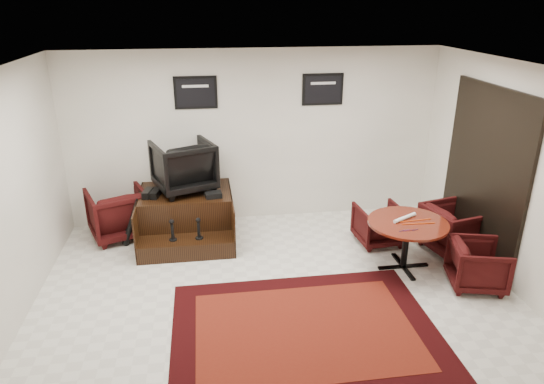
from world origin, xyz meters
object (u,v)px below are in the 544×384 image
Objects in this scene: table_chair_back at (379,223)px; table_chair_corner at (478,263)px; shine_chair at (183,164)px; armchair_side at (118,211)px; meeting_table at (407,228)px; shine_podium at (187,217)px; table_chair_window at (454,226)px.

table_chair_corner reaches higher than table_chair_back.
shine_chair is at bearing 74.44° from table_chair_corner.
shine_chair is 1.01× the size of armchair_side.
table_chair_back is (3.94, -0.80, -0.09)m from armchair_side.
meeting_table is (2.99, -1.56, -0.54)m from shine_chair.
armchair_side reaches higher than table_chair_corner.
shine_podium is 1.35× the size of meeting_table.
shine_podium is 2.96m from table_chair_back.
table_chair_window is at bearing 4.80° from table_chair_corner.
meeting_table is at bearing 132.42° from shine_chair.
shine_chair is 3.10m from table_chair_back.
armchair_side is 5.25m from table_chair_corner.
shine_chair is 1.10× the size of table_chair_window.
table_chair_window is (3.89, -1.04, 0.06)m from shine_podium.
table_chair_window reaches higher than table_chair_corner.
table_chair_corner is at bearing -28.10° from shine_podium.
shine_podium reaches higher than table_chair_back.
table_chair_window reaches higher than shine_podium.
table_chair_corner is at bearing -37.95° from meeting_table.
shine_podium is at bearing 154.69° from meeting_table.
meeting_table reaches higher than table_chair_back.
table_chair_back is 1.60m from table_chair_corner.
table_chair_window is at bearing 143.00° from shine_chair.
shine_podium reaches higher than table_chair_corner.
table_chair_window is 1.16× the size of table_chair_corner.
armchair_side is at bearing -21.41° from shine_chair.
meeting_table is at bearing 137.29° from armchair_side.
shine_podium is 2.14× the size of table_chair_corner.
meeting_table is (2.99, -1.41, 0.28)m from shine_podium.
armchair_side is 0.80× the size of meeting_table.
armchair_side is 1.29× the size of table_chair_back.
table_chair_window is at bearing 22.51° from meeting_table.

